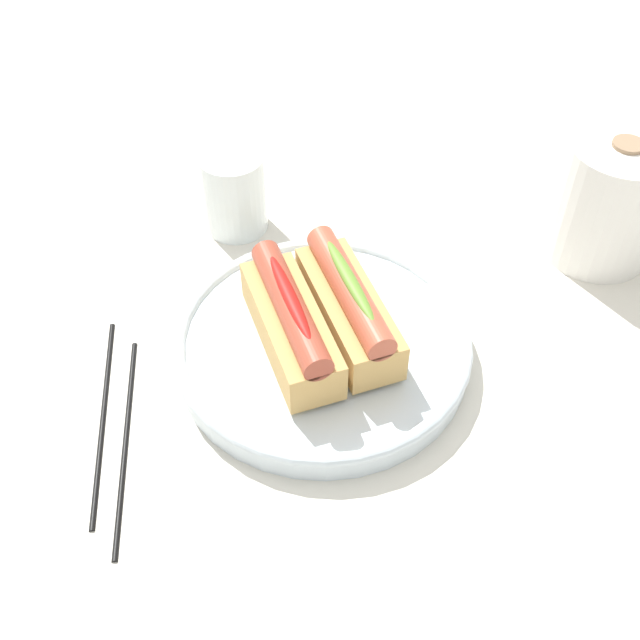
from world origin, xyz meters
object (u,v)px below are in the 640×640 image
paper_towel_roll (609,201)px  chopstick_far (103,417)px  water_glass (235,196)px  chopstick_near (125,439)px  serving_bowl (320,345)px  hotdog_front (291,322)px  hotdog_back (349,306)px

paper_towel_roll → chopstick_far: (0.01, -0.53, -0.06)m
water_glass → chopstick_near: 0.30m
chopstick_near → serving_bowl: bearing=114.2°
chopstick_far → water_glass: bearing=153.3°
serving_bowl → paper_towel_roll: (-0.02, 0.33, 0.05)m
paper_towel_roll → water_glass: bearing=-119.7°
water_glass → chopstick_near: (0.23, -0.18, -0.04)m
hotdog_front → water_glass: hotdog_front is taller
hotdog_front → hotdog_back: same height
paper_towel_roll → hotdog_back: bearing=-85.9°
hotdog_front → chopstick_far: hotdog_front is taller
hotdog_back → water_glass: 0.22m
serving_bowl → paper_towel_roll: paper_towel_roll is taller
serving_bowl → hotdog_front: size_ratio=1.79×
serving_bowl → chopstick_near: size_ratio=1.25×
hotdog_front → chopstick_far: bearing=-93.0°
water_glass → chopstick_near: size_ratio=0.41×
paper_towel_roll → chopstick_near: bearing=-85.5°
serving_bowl → chopstick_near: serving_bowl is taller
hotdog_front → water_glass: size_ratio=1.70×
serving_bowl → paper_towel_roll: 0.33m
hotdog_back → water_glass: (-0.21, -0.03, -0.02)m
water_glass → paper_towel_roll: size_ratio=0.67×
hotdog_back → chopstick_near: size_ratio=0.70×
hotdog_back → chopstick_far: hotdog_back is taller
hotdog_front → hotdog_back: 0.06m
water_glass → paper_towel_roll: paper_towel_roll is taller
hotdog_front → chopstick_near: size_ratio=0.70×
chopstick_far → chopstick_near: bearing=39.1°
chopstick_near → chopstick_far: bearing=-140.0°
hotdog_back → chopstick_near: hotdog_back is taller
paper_towel_roll → chopstick_near: paper_towel_roll is taller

